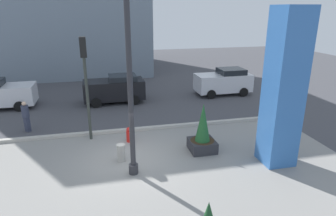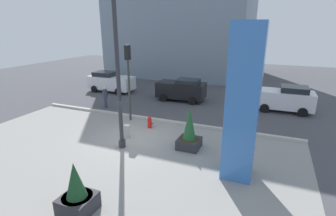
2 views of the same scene
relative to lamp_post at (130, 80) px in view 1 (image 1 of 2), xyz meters
The scene contains 12 objects.
ground_plane 6.28m from the lamp_post, 90.54° to the left, with size 60.00×60.00×0.00m, color #47474C.
plaza_pavement 3.83m from the lamp_post, 92.91° to the right, with size 18.00×10.00×0.02m, color gray.
curb_strip 5.55m from the lamp_post, 90.65° to the left, with size 18.00×0.24×0.16m, color #B7B2A8.
lamp_post is the anchor object (origin of this frame).
art_pillar_blue 5.90m from the lamp_post, ahead, with size 1.21×1.21×6.20m, color #3870BC.
potted_plant_near_left 4.49m from the lamp_post, 21.17° to the left, with size 1.12×1.12×2.21m.
fire_hydrant 4.44m from the lamp_post, 87.24° to the left, with size 0.36×0.26×0.75m.
concrete_bollard 3.55m from the lamp_post, 108.55° to the left, with size 0.36×0.36×0.75m, color #B2ADA3.
traffic_light_far_side 4.04m from the lamp_post, 114.18° to the left, with size 0.28×0.42×4.89m.
car_passing_lane 9.87m from the lamp_post, 90.63° to the left, with size 4.01×2.09×1.84m.
car_intersection 12.74m from the lamp_post, 51.04° to the left, with size 4.01×2.06×1.90m.
pedestrian_crossing 7.78m from the lamp_post, 131.95° to the left, with size 0.51×0.51×1.62m.
Camera 1 is at (-0.95, -11.22, 6.09)m, focal length 31.82 mm.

